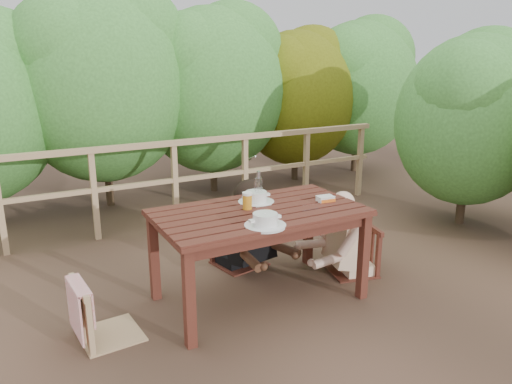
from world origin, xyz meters
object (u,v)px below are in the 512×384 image
woman (238,198)px  soup_far (256,197)px  table (259,256)px  diner_right (357,205)px  soup_near (265,220)px  beer_glass (247,202)px  bottle (258,188)px  chair_left (106,281)px  butter_tub (325,199)px  bread_roll (267,214)px  chair_right (353,229)px  chair_far (239,221)px

woman → soup_far: size_ratio=4.37×
table → diner_right: (1.02, 0.03, 0.26)m
soup_near → beer_glass: beer_glass is taller
diner_right → soup_near: size_ratio=4.21×
soup_far → bottle: 0.09m
soup_near → bottle: (0.23, 0.52, 0.09)m
soup_near → soup_far: soup_near is taller
chair_left → woman: bearing=-67.6°
table → butter_tub: size_ratio=11.76×
soup_near → bread_roll: bearing=56.6°
chair_right → bread_roll: 1.12m
chair_left → soup_near: 1.19m
soup_near → soup_far: 0.58m
chair_far → bread_roll: bearing=-113.9°
chair_far → soup_far: bearing=-109.9°
beer_glass → bottle: size_ratio=0.55×
chair_far → beer_glass: bearing=-121.5°
chair_left → chair_right: bearing=-93.7°
soup_far → bread_roll: 0.42m
soup_near → diner_right: bearing=17.5°
butter_tub → table: bearing=-179.6°
chair_far → beer_glass: 0.77m
woman → bread_roll: (-0.20, -0.89, 0.13)m
woman → beer_glass: bearing=59.0°
soup_near → butter_tub: soup_near is taller
table → soup_near: soup_near is taller
soup_near → bottle: size_ratio=1.10×
table → diner_right: 1.06m
woman → bread_roll: 0.92m
chair_left → soup_far: (1.30, 0.20, 0.37)m
chair_right → diner_right: diner_right is taller
chair_left → table: bearing=-94.8°
chair_right → soup_far: (-0.91, 0.17, 0.39)m
diner_right → beer_glass: bearing=101.9°
chair_left → butter_tub: (1.81, -0.07, 0.35)m
beer_glass → bottle: 0.22m
bread_roll → bottle: size_ratio=0.47×
chair_right → soup_near: soup_near is taller
chair_far → chair_right: 1.06m
chair_right → soup_far: bearing=-87.6°
table → woman: size_ratio=1.24×
bottle → chair_left: bearing=-172.3°
chair_right → butter_tub: size_ratio=6.01×
soup_far → butter_tub: bearing=-27.8°
soup_far → butter_tub: (0.51, -0.27, -0.02)m
chair_left → bottle: 1.40m
butter_tub → woman: bearing=126.1°
table → butter_tub: bearing=-5.8°
diner_right → butter_tub: 0.46m
woman → butter_tub: bearing=108.8°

